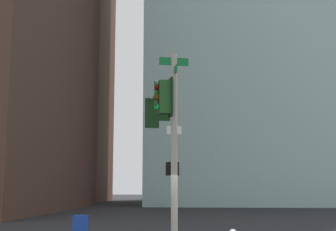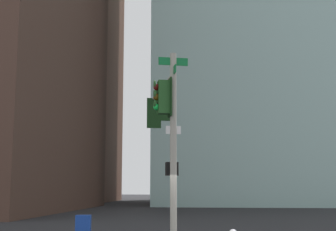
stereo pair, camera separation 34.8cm
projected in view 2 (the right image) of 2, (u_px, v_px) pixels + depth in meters
signal_pole_assembly at (163, 118)px, 15.27m from camera, size 5.57×2.01×6.16m
newspaper_box at (83, 229)px, 18.02m from camera, size 0.51×0.61×1.05m
building_brick_midblock at (41, 66)px, 63.52m from camera, size 20.90×18.51×36.69m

